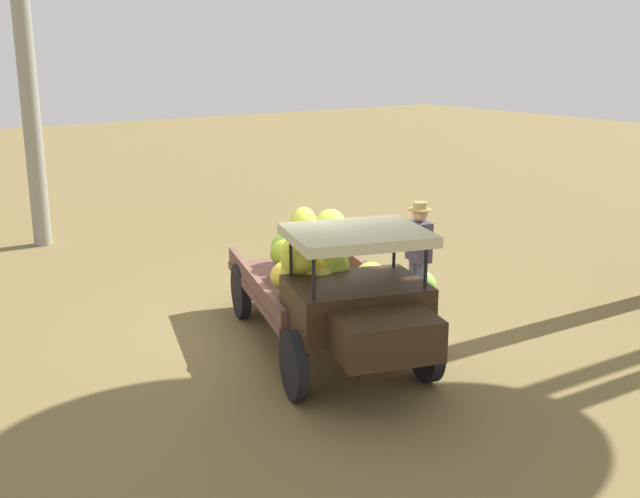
{
  "coord_description": "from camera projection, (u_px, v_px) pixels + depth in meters",
  "views": [
    {
      "loc": [
        8.23,
        -5.67,
        3.83
      ],
      "look_at": [
        0.4,
        -0.16,
        1.27
      ],
      "focal_mm": 43.03,
      "sensor_mm": 36.0,
      "label": 1
    }
  ],
  "objects": [
    {
      "name": "ground_plane",
      "position": [
        313.0,
        330.0,
        10.65
      ],
      "size": [
        60.0,
        60.0,
        0.0
      ],
      "primitive_type": "plane",
      "color": "brown"
    },
    {
      "name": "farmer",
      "position": [
        418.0,
        251.0,
        11.09
      ],
      "size": [
        0.54,
        0.5,
        1.66
      ],
      "rotation": [
        0.0,
        0.0,
        -1.83
      ],
      "color": "#4A546F",
      "rests_on": "ground"
    },
    {
      "name": "loose_banana_bunch",
      "position": [
        422.0,
        282.0,
        12.15
      ],
      "size": [
        0.6,
        0.48,
        0.37
      ],
      "primitive_type": "ellipsoid",
      "rotation": [
        0.0,
        -0.01,
        3.0
      ],
      "color": "#83B842",
      "rests_on": "ground"
    },
    {
      "name": "truck",
      "position": [
        331.0,
        284.0,
        9.55
      ],
      "size": [
        4.66,
        2.78,
        1.84
      ],
      "rotation": [
        0.0,
        0.0,
        -0.3
      ],
      "color": "black",
      "rests_on": "ground"
    }
  ]
}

